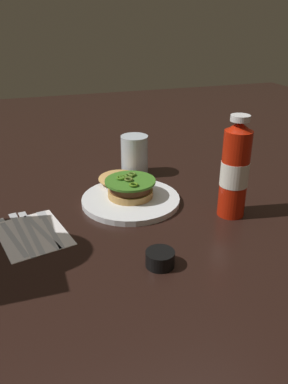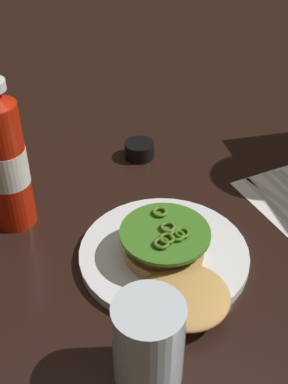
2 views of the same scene
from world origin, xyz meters
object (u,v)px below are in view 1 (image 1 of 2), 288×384
Objects in this scene: butter_knife at (20,230)px; table_knife at (10,233)px; condiment_cup at (160,259)px; spoon_utensil at (36,225)px; burger_sandwich at (126,184)px; fork_utensil at (48,224)px; dinner_plate at (131,200)px; steak_knife at (30,227)px; water_glass at (135,155)px; ketchup_bottle at (235,170)px; napkin at (33,234)px.

table_knife is at bearing 106.29° from butter_knife.
condiment_cup is 0.32m from spoon_utensil.
burger_sandwich is 1.18× the size of fork_utensil.
fork_utensil is (-0.06, 0.22, -0.00)m from dinner_plate.
water_glass is at bearing -53.61° from steak_knife.
water_glass is (0.33, 0.15, -0.06)m from ketchup_bottle.
fork_utensil is at bearing -87.70° from steak_knife.
burger_sandwich reaches higher than butter_knife.
condiment_cup is 0.35m from table_knife.
steak_knife reaches higher than napkin.
burger_sandwich is at bearing -65.87° from fork_utensil.
burger_sandwich is 0.26m from spoon_utensil.
burger_sandwich is 0.30m from butter_knife.
water_glass is 0.40m from spoon_utensil.
water_glass is at bearing -25.56° from burger_sandwich.
ketchup_bottle is (-0.14, -0.22, 0.11)m from dinner_plate.
table_knife is at bearing 52.48° from condiment_cup.
table_knife is (0.07, 0.52, -0.11)m from ketchup_bottle.
spoon_utensil is 0.04m from butter_knife.
napkin is 0.88× the size of butter_knife.
steak_knife is 0.02m from butter_knife.
condiment_cup is 0.28× the size of butter_knife.
water_glass reaches higher than condiment_cup.
spoon_utensil is at bearing 79.16° from ketchup_bottle.
fork_utensil is at bearing 114.13° from burger_sandwich.
ketchup_bottle is 4.27× the size of condiment_cup.
condiment_cup is (-0.28, 0.02, 0.01)m from dinner_plate.
water_glass is (0.19, -0.07, 0.05)m from dinner_plate.
napkin is 1.01× the size of spoon_utensil.
butter_knife is (-0.06, 0.28, -0.00)m from dinner_plate.
condiment_cup is at bearing -130.80° from napkin.
spoon_utensil is 0.87× the size of steak_knife.
steak_knife is 0.05m from table_knife.
dinner_plate is 0.05m from burger_sandwich.
table_knife is at bearing 102.63° from dinner_plate.
dinner_plate is 4.41× the size of condiment_cup.
steak_knife and butter_knife have the same top height.
dinner_plate is at bearing -4.87° from condiment_cup.
spoon_utensil and table_knife have the same top height.
spoon_utensil is (-0.05, 0.25, -0.00)m from dinner_plate.
butter_knife is (-0.01, 0.04, 0.00)m from spoon_utensil.
spoon_utensil reaches higher than napkin.
dinner_plate is at bearing -75.85° from fork_utensil.
condiment_cup is 0.28× the size of steak_knife.
spoon_utensil and steak_knife have the same top height.
steak_knife is at bearing 126.39° from water_glass.
ketchup_bottle is 1.30× the size of table_knife.
condiment_cup reaches higher than butter_knife.
dinner_plate is at bearing -77.37° from table_knife.
fork_utensil is 0.88× the size of steak_knife.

